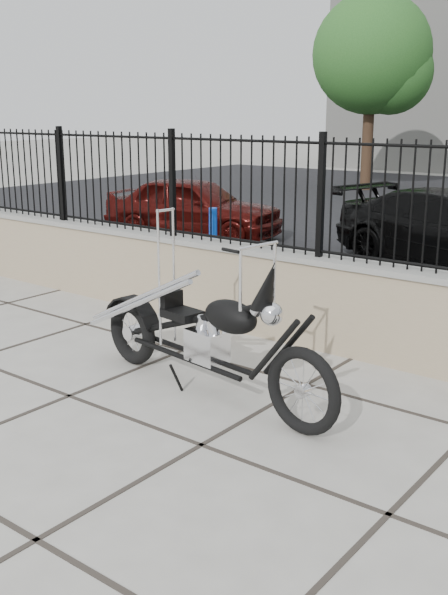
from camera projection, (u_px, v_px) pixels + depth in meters
ground_plane at (69, 396)px, 6.06m from camera, size 90.00×90.00×0.00m
retaining_wall at (240, 287)px, 7.84m from camera, size 14.00×0.36×0.96m
iron_fence at (241, 191)px, 7.56m from camera, size 14.00×0.08×1.20m
chopper_motorcycle at (202, 305)px, 5.93m from camera, size 2.73×0.85×1.61m
car_red at (194, 207)px, 13.50m from camera, size 3.71×2.12×1.19m
bollard_a at (213, 243)px, 10.30m from camera, size 0.13×0.13×1.03m
tree_left at (372, 48)px, 20.83m from camera, size 3.56×3.56×6.01m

